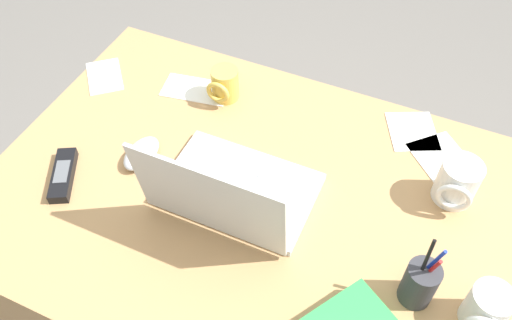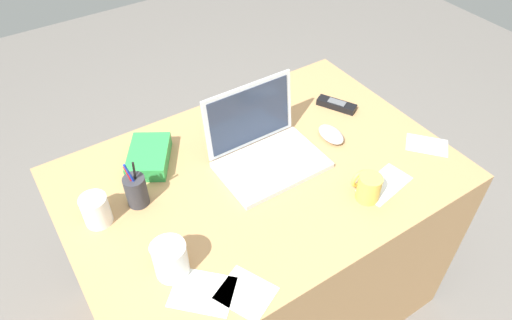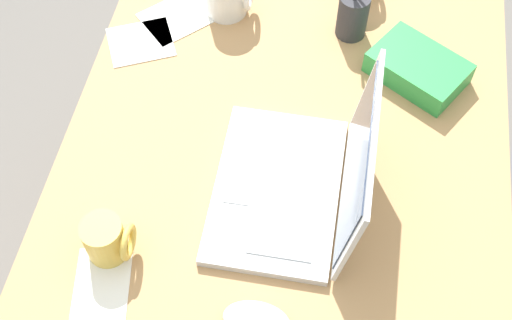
{
  "view_description": "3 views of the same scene",
  "coord_description": "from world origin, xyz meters",
  "px_view_note": "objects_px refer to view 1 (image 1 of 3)",
  "views": [
    {
      "loc": [
        -0.29,
        0.65,
        1.73
      ],
      "look_at": [
        0.02,
        -0.03,
        0.84
      ],
      "focal_mm": 37.42,
      "sensor_mm": 36.0,
      "label": 1
    },
    {
      "loc": [
        -0.6,
        -0.89,
        1.82
      ],
      "look_at": [
        -0.01,
        0.01,
        0.81
      ],
      "focal_mm": 32.75,
      "sensor_mm": 36.0,
      "label": 2
    },
    {
      "loc": [
        0.68,
        0.07,
        1.84
      ],
      "look_at": [
        0.01,
        -0.04,
        0.81
      ],
      "focal_mm": 47.72,
      "sensor_mm": 36.0,
      "label": 3
    }
  ],
  "objects_px": {
    "laptop": "(230,193)",
    "computer_mouse": "(141,153)",
    "coffee_mug_tall": "(486,309)",
    "cordless_phone": "(63,175)",
    "coffee_mug_spare": "(457,183)",
    "coffee_mug_white": "(224,85)",
    "pen_holder": "(420,283)"
  },
  "relations": [
    {
      "from": "laptop",
      "to": "cordless_phone",
      "type": "bearing_deg",
      "value": 12.66
    },
    {
      "from": "computer_mouse",
      "to": "pen_holder",
      "type": "distance_m",
      "value": 0.68
    },
    {
      "from": "laptop",
      "to": "coffee_mug_tall",
      "type": "distance_m",
      "value": 0.55
    },
    {
      "from": "cordless_phone",
      "to": "coffee_mug_white",
      "type": "bearing_deg",
      "value": -118.91
    },
    {
      "from": "pen_holder",
      "to": "coffee_mug_tall",
      "type": "bearing_deg",
      "value": -179.94
    },
    {
      "from": "laptop",
      "to": "pen_holder",
      "type": "bearing_deg",
      "value": 173.64
    },
    {
      "from": "coffee_mug_spare",
      "to": "cordless_phone",
      "type": "relative_size",
      "value": 0.7
    },
    {
      "from": "laptop",
      "to": "coffee_mug_tall",
      "type": "xyz_separation_m",
      "value": [
        -0.55,
        0.05,
        0.0
      ]
    },
    {
      "from": "coffee_mug_spare",
      "to": "pen_holder",
      "type": "relative_size",
      "value": 0.6
    },
    {
      "from": "coffee_mug_white",
      "to": "cordless_phone",
      "type": "xyz_separation_m",
      "value": [
        0.22,
        0.4,
        -0.03
      ]
    },
    {
      "from": "computer_mouse",
      "to": "coffee_mug_white",
      "type": "bearing_deg",
      "value": -105.29
    },
    {
      "from": "computer_mouse",
      "to": "coffee_mug_white",
      "type": "relative_size",
      "value": 1.28
    },
    {
      "from": "coffee_mug_spare",
      "to": "laptop",
      "type": "bearing_deg",
      "value": 26.87
    },
    {
      "from": "pen_holder",
      "to": "laptop",
      "type": "bearing_deg",
      "value": -6.36
    },
    {
      "from": "coffee_mug_white",
      "to": "laptop",
      "type": "bearing_deg",
      "value": 118.18
    },
    {
      "from": "coffee_mug_tall",
      "to": "cordless_phone",
      "type": "xyz_separation_m",
      "value": [
        0.94,
        0.04,
        -0.04
      ]
    },
    {
      "from": "computer_mouse",
      "to": "coffee_mug_tall",
      "type": "distance_m",
      "value": 0.81
    },
    {
      "from": "laptop",
      "to": "coffee_mug_white",
      "type": "xyz_separation_m",
      "value": [
        0.17,
        -0.31,
        -0.0
      ]
    },
    {
      "from": "coffee_mug_tall",
      "to": "coffee_mug_spare",
      "type": "distance_m",
      "value": 0.29
    },
    {
      "from": "computer_mouse",
      "to": "coffee_mug_tall",
      "type": "bearing_deg",
      "value": 176.29
    },
    {
      "from": "computer_mouse",
      "to": "coffee_mug_tall",
      "type": "height_order",
      "value": "coffee_mug_tall"
    },
    {
      "from": "coffee_mug_white",
      "to": "coffee_mug_tall",
      "type": "bearing_deg",
      "value": 153.36
    },
    {
      "from": "cordless_phone",
      "to": "pen_holder",
      "type": "height_order",
      "value": "pen_holder"
    },
    {
      "from": "computer_mouse",
      "to": "coffee_mug_spare",
      "type": "xyz_separation_m",
      "value": [
        -0.7,
        -0.19,
        0.04
      ]
    },
    {
      "from": "laptop",
      "to": "cordless_phone",
      "type": "distance_m",
      "value": 0.4
    },
    {
      "from": "coffee_mug_spare",
      "to": "cordless_phone",
      "type": "distance_m",
      "value": 0.89
    },
    {
      "from": "coffee_mug_white",
      "to": "coffee_mug_spare",
      "type": "height_order",
      "value": "coffee_mug_spare"
    },
    {
      "from": "cordless_phone",
      "to": "coffee_mug_tall",
      "type": "bearing_deg",
      "value": -177.56
    },
    {
      "from": "cordless_phone",
      "to": "pen_holder",
      "type": "bearing_deg",
      "value": -177.19
    },
    {
      "from": "computer_mouse",
      "to": "coffee_mug_spare",
      "type": "relative_size",
      "value": 1.06
    },
    {
      "from": "laptop",
      "to": "computer_mouse",
      "type": "distance_m",
      "value": 0.26
    },
    {
      "from": "coffee_mug_spare",
      "to": "pen_holder",
      "type": "height_order",
      "value": "pen_holder"
    }
  ]
}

